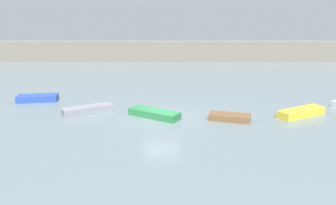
% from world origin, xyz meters
% --- Properties ---
extents(ground_plane, '(120.00, 120.00, 0.00)m').
position_xyz_m(ground_plane, '(0.00, 0.00, 0.00)').
color(ground_plane, slate).
extents(embankment_wall, '(80.00, 1.20, 2.90)m').
position_xyz_m(embankment_wall, '(0.00, 25.59, 1.45)').
color(embankment_wall, gray).
rests_on(embankment_wall, ground_plane).
extents(rowboat_blue, '(3.29, 1.73, 0.51)m').
position_xyz_m(rowboat_blue, '(-10.18, 4.14, 0.25)').
color(rowboat_blue, '#2B4CAD').
rests_on(rowboat_blue, ground_plane).
extents(rowboat_grey, '(3.57, 2.56, 0.52)m').
position_xyz_m(rowboat_grey, '(-5.33, 0.85, 0.26)').
color(rowboat_grey, gray).
rests_on(rowboat_grey, ground_plane).
extents(rowboat_green, '(3.77, 2.98, 0.48)m').
position_xyz_m(rowboat_green, '(-0.50, -0.02, 0.24)').
color(rowboat_green, '#2D7F47').
rests_on(rowboat_green, ground_plane).
extents(rowboat_brown, '(2.94, 1.83, 0.44)m').
position_xyz_m(rowboat_brown, '(4.62, -0.80, 0.22)').
color(rowboat_brown, brown).
rests_on(rowboat_brown, ground_plane).
extents(rowboat_yellow, '(3.77, 2.73, 0.52)m').
position_xyz_m(rowboat_yellow, '(9.82, 0.19, 0.26)').
color(rowboat_yellow, gold).
rests_on(rowboat_yellow, ground_plane).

